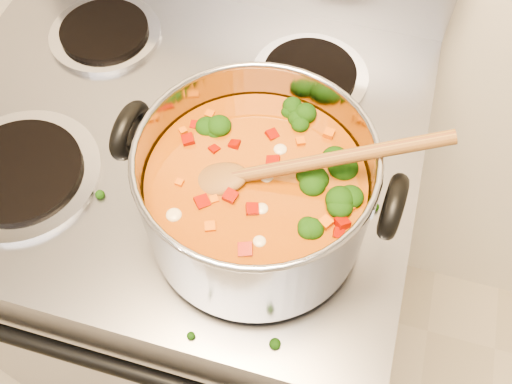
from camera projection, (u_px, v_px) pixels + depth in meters
electric_range at (200, 255)px, 1.23m from camera, size 0.73×0.66×1.08m
stockpot at (256, 193)px, 0.68m from camera, size 0.33×0.28×0.17m
wooden_spoon at (274, 170)px, 0.64m from camera, size 0.29×0.12×0.11m
cooktop_crumbs at (221, 270)px, 0.72m from camera, size 0.36×0.16×0.01m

